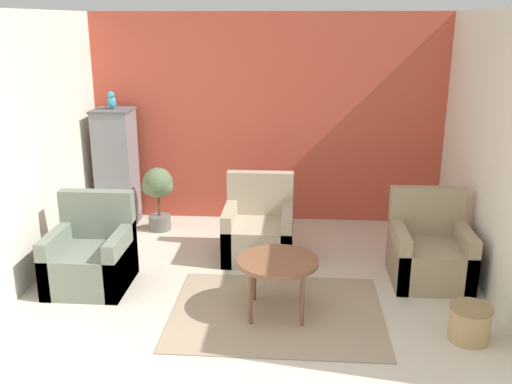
% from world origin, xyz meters
% --- Properties ---
extents(wall_back_accent, '(4.68, 0.06, 2.71)m').
position_xyz_m(wall_back_accent, '(0.00, 3.83, 1.35)').
color(wall_back_accent, '#C64C38').
rests_on(wall_back_accent, ground_plane).
extents(wall_left, '(0.06, 3.80, 2.71)m').
position_xyz_m(wall_left, '(-2.31, 1.90, 1.35)').
color(wall_left, silver).
rests_on(wall_left, ground_plane).
extents(wall_right, '(0.06, 3.80, 2.71)m').
position_xyz_m(wall_right, '(2.31, 1.90, 1.35)').
color(wall_right, silver).
rests_on(wall_right, ground_plane).
extents(area_rug, '(1.95, 1.52, 0.01)m').
position_xyz_m(area_rug, '(0.25, 1.17, 0.01)').
color(area_rug, gray).
rests_on(area_rug, ground_plane).
extents(coffee_table, '(0.74, 0.74, 0.54)m').
position_xyz_m(coffee_table, '(0.25, 1.17, 0.49)').
color(coffee_table, brown).
rests_on(coffee_table, ground_plane).
extents(armchair_left, '(0.77, 0.77, 0.92)m').
position_xyz_m(armchair_left, '(-1.66, 1.63, 0.29)').
color(armchair_left, slate).
rests_on(armchair_left, ground_plane).
extents(armchair_right, '(0.77, 0.77, 0.92)m').
position_xyz_m(armchair_right, '(1.79, 2.00, 0.29)').
color(armchair_right, '#9E896B').
rests_on(armchair_right, ground_plane).
extents(armchair_middle, '(0.77, 0.77, 0.92)m').
position_xyz_m(armchair_middle, '(-0.02, 2.50, 0.29)').
color(armchair_middle, tan).
rests_on(armchair_middle, ground_plane).
extents(birdcage, '(0.49, 0.49, 1.53)m').
position_xyz_m(birdcage, '(-1.92, 3.44, 0.77)').
color(birdcage, '#555559').
rests_on(birdcage, ground_plane).
extents(parrot, '(0.10, 0.19, 0.23)m').
position_xyz_m(parrot, '(-1.92, 3.44, 1.63)').
color(parrot, teal).
rests_on(parrot, birdcage).
extents(potted_plant, '(0.42, 0.38, 0.82)m').
position_xyz_m(potted_plant, '(-1.35, 3.25, 0.53)').
color(potted_plant, '#66605B').
rests_on(potted_plant, ground_plane).
extents(wicker_basket, '(0.35, 0.35, 0.31)m').
position_xyz_m(wicker_basket, '(1.88, 0.83, 0.17)').
color(wicker_basket, tan).
rests_on(wicker_basket, ground_plane).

